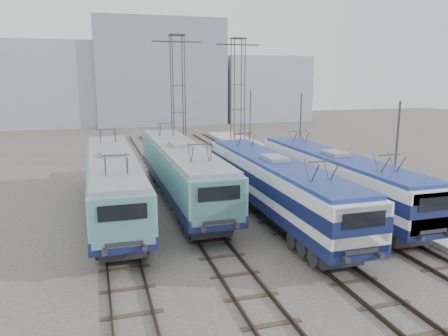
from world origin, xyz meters
TOP-DOWN VIEW (x-y plane):
  - ground at (0.00, 0.00)m, footprint 160.00×160.00m
  - platform at (10.20, 8.00)m, footprint 4.00×70.00m
  - locomotive_far_left at (-6.75, 7.90)m, footprint 2.88×18.21m
  - locomotive_center_left at (-2.25, 9.56)m, footprint 2.96×18.69m
  - locomotive_center_right at (2.25, 4.25)m, footprint 2.80×17.68m
  - locomotive_far_right at (6.75, 5.20)m, footprint 2.73×17.25m
  - catenary_tower_west at (0.00, 22.00)m, footprint 4.50×1.20m
  - catenary_tower_east at (6.50, 24.00)m, footprint 4.50×1.20m
  - mast_front at (8.60, 2.00)m, footprint 0.12×0.12m
  - mast_mid at (8.60, 14.00)m, footprint 0.12×0.12m
  - mast_rear at (8.60, 26.00)m, footprint 0.12×0.12m
  - building_west at (-14.00, 62.00)m, footprint 18.00×12.00m
  - building_center at (4.00, 62.00)m, footprint 22.00×14.00m
  - building_east at (24.00, 62.00)m, footprint 16.00×12.00m

SIDE VIEW (x-z plane):
  - ground at x=0.00m, z-range 0.00..0.00m
  - platform at x=10.20m, z-range 0.00..0.30m
  - locomotive_far_right at x=6.75m, z-range 0.59..3.83m
  - locomotive_center_right at x=2.25m, z-range 0.60..3.92m
  - locomotive_far_left at x=-6.75m, z-range 0.55..3.98m
  - locomotive_center_left at x=-2.25m, z-range 0.56..4.08m
  - mast_front at x=8.60m, z-range 0.00..7.00m
  - mast_mid at x=8.60m, z-range 0.00..7.00m
  - mast_rear at x=8.60m, z-range 0.00..7.00m
  - building_east at x=24.00m, z-range 0.00..12.00m
  - catenary_tower_west at x=0.00m, z-range 0.64..12.64m
  - catenary_tower_east at x=6.50m, z-range 0.64..12.64m
  - building_west at x=-14.00m, z-range 0.00..14.00m
  - building_center at x=4.00m, z-range 0.00..18.00m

